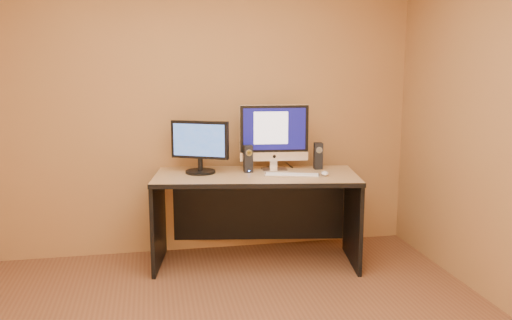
{
  "coord_description": "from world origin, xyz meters",
  "views": [
    {
      "loc": [
        -0.37,
        -2.83,
        1.73
      ],
      "look_at": [
        0.46,
        1.44,
        0.92
      ],
      "focal_mm": 38.0,
      "sensor_mm": 36.0,
      "label": 1
    }
  ],
  "objects": [
    {
      "name": "cable_a",
      "position": [
        0.85,
        1.85,
        0.79
      ],
      "size": [
        0.01,
        0.23,
        0.01
      ],
      "primitive_type": "cylinder",
      "rotation": [
        1.57,
        0.0,
        -0.01
      ],
      "color": "black",
      "rests_on": "desk"
    },
    {
      "name": "cable_b",
      "position": [
        0.63,
        1.8,
        0.79
      ],
      "size": [
        0.14,
        0.14,
        0.01
      ],
      "primitive_type": "cylinder",
      "rotation": [
        1.57,
        0.0,
        -0.77
      ],
      "color": "black",
      "rests_on": "desk"
    },
    {
      "name": "second_monitor",
      "position": [
        0.02,
        1.68,
        1.01
      ],
      "size": [
        0.57,
        0.44,
        0.44
      ],
      "primitive_type": null,
      "rotation": [
        0.0,
        0.0,
        -0.44
      ],
      "color": "black",
      "rests_on": "desk"
    },
    {
      "name": "speaker_right",
      "position": [
        1.06,
        1.66,
        0.9
      ],
      "size": [
        0.08,
        0.08,
        0.23
      ],
      "primitive_type": null,
      "rotation": [
        0.0,
        0.0,
        -0.1
      ],
      "color": "black",
      "rests_on": "desk"
    },
    {
      "name": "speaker_left",
      "position": [
        0.43,
        1.64,
        0.9
      ],
      "size": [
        0.07,
        0.08,
        0.23
      ],
      "primitive_type": null,
      "rotation": [
        0.0,
        0.0,
        0.02
      ],
      "color": "black",
      "rests_on": "desk"
    },
    {
      "name": "mouse",
      "position": [
        1.03,
        1.38,
        0.8
      ],
      "size": [
        0.09,
        0.12,
        0.04
      ],
      "primitive_type": "ellipsoid",
      "rotation": [
        0.0,
        0.0,
        -0.25
      ],
      "color": "silver",
      "rests_on": "desk"
    },
    {
      "name": "walls",
      "position": [
        0.0,
        0.0,
        1.3
      ],
      "size": [
        4.0,
        4.0,
        2.6
      ],
      "primitive_type": null,
      "color": "#9B6F3E",
      "rests_on": "ground"
    },
    {
      "name": "desk",
      "position": [
        0.48,
        1.54,
        0.39
      ],
      "size": [
        1.79,
        1.01,
        0.78
      ],
      "primitive_type": null,
      "rotation": [
        0.0,
        0.0,
        -0.16
      ],
      "color": "tan",
      "rests_on": "ground"
    },
    {
      "name": "imac",
      "position": [
        0.67,
        1.68,
        1.07
      ],
      "size": [
        0.62,
        0.28,
        0.58
      ],
      "primitive_type": null,
      "rotation": [
        0.0,
        0.0,
        -0.09
      ],
      "color": "silver",
      "rests_on": "desk"
    },
    {
      "name": "keyboard",
      "position": [
        0.76,
        1.41,
        0.79
      ],
      "size": [
        0.47,
        0.25,
        0.02
      ],
      "primitive_type": "cube",
      "rotation": [
        0.0,
        0.0,
        -0.29
      ],
      "color": "silver",
      "rests_on": "desk"
    }
  ]
}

